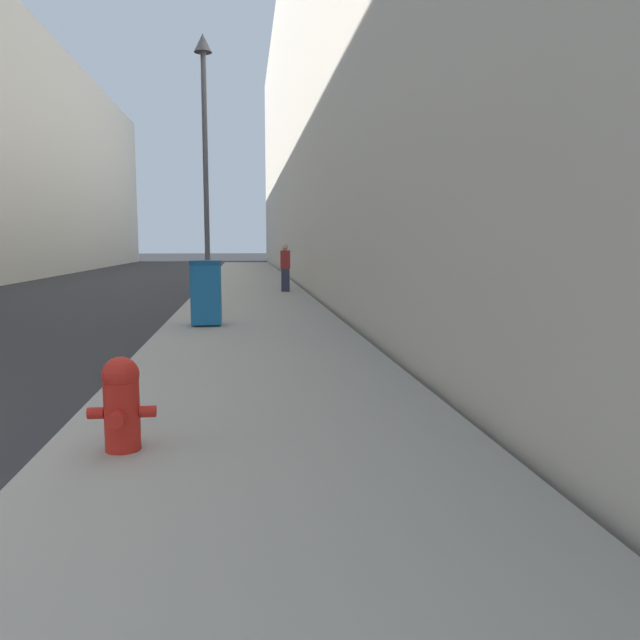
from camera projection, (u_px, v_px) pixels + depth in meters
name	position (u px, v px, depth m)	size (l,w,h in m)	color
sidewalk_right	(251.00, 291.00, 21.43)	(3.56, 60.00, 0.13)	#9E998E
building_right_stone	(415.00, 109.00, 29.28)	(12.00, 60.00, 15.93)	beige
fire_hydrant	(121.00, 401.00, 4.76)	(0.51, 0.40, 0.73)	red
trash_bin	(206.00, 292.00, 11.97)	(0.58, 0.58, 1.25)	#19609E
lamppost	(205.00, 131.00, 16.32)	(0.47, 0.47, 6.94)	#4C4C51
pedestrian_on_sidewalk	(285.00, 268.00, 20.36)	(0.31, 0.20, 1.54)	#2D3347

